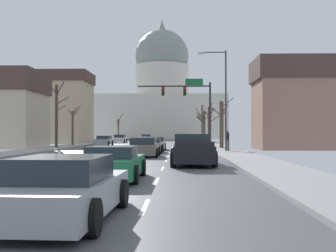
{
  "coord_description": "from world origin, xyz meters",
  "views": [
    {
      "loc": [
        4.29,
        -34.1,
        1.72
      ],
      "look_at": [
        2.59,
        30.94,
        2.59
      ],
      "focal_mm": 46.45,
      "sensor_mm": 36.0,
      "label": 1
    }
  ],
  "objects_px": {
    "street_lamp_right": "(222,91)",
    "pedestrian_00": "(227,139)",
    "sedan_near_04": "(114,164)",
    "sedan_oncoming_01": "(120,139)",
    "pickup_truck_near_03": "(192,151)",
    "sedan_near_05": "(64,190)",
    "sedan_near_01": "(150,146)",
    "sedan_oncoming_02": "(146,138)",
    "sedan_near_02": "(144,148)",
    "sedan_oncoming_00": "(104,141)",
    "signal_gantry": "(190,98)",
    "sedan_near_00": "(155,144)"
  },
  "relations": [
    {
      "from": "pickup_truck_near_03",
      "to": "sedan_near_05",
      "type": "relative_size",
      "value": 1.19
    },
    {
      "from": "sedan_near_01",
      "to": "sedan_oncoming_00",
      "type": "distance_m",
      "value": 19.05
    },
    {
      "from": "pickup_truck_near_03",
      "to": "sedan_oncoming_00",
      "type": "bearing_deg",
      "value": 108.09
    },
    {
      "from": "sedan_near_04",
      "to": "sedan_oncoming_02",
      "type": "bearing_deg",
      "value": 93.3
    },
    {
      "from": "sedan_near_01",
      "to": "pickup_truck_near_03",
      "type": "xyz_separation_m",
      "value": [
        3.08,
        -13.05,
        0.16
      ]
    },
    {
      "from": "signal_gantry",
      "to": "sedan_near_00",
      "type": "height_order",
      "value": "signal_gantry"
    },
    {
      "from": "signal_gantry",
      "to": "sedan_oncoming_00",
      "type": "xyz_separation_m",
      "value": [
        -10.55,
        6.79,
        -4.74
      ]
    },
    {
      "from": "sedan_near_01",
      "to": "pedestrian_00",
      "type": "relative_size",
      "value": 2.54
    },
    {
      "from": "sedan_near_02",
      "to": "pickup_truck_near_03",
      "type": "relative_size",
      "value": 0.81
    },
    {
      "from": "sedan_near_05",
      "to": "sedan_oncoming_02",
      "type": "height_order",
      "value": "sedan_oncoming_02"
    },
    {
      "from": "sedan_oncoming_02",
      "to": "sedan_near_00",
      "type": "bearing_deg",
      "value": -84.19
    },
    {
      "from": "sedan_near_01",
      "to": "sedan_oncoming_02",
      "type": "relative_size",
      "value": 1.0
    },
    {
      "from": "sedan_near_05",
      "to": "sedan_oncoming_02",
      "type": "relative_size",
      "value": 1.05
    },
    {
      "from": "pickup_truck_near_03",
      "to": "pedestrian_00",
      "type": "distance_m",
      "value": 14.54
    },
    {
      "from": "pickup_truck_near_03",
      "to": "sedan_near_04",
      "type": "xyz_separation_m",
      "value": [
        -3.02,
        -7.27,
        -0.16
      ]
    },
    {
      "from": "sedan_near_05",
      "to": "sedan_near_01",
      "type": "bearing_deg",
      "value": 90.3
    },
    {
      "from": "pickup_truck_near_03",
      "to": "sedan_near_04",
      "type": "relative_size",
      "value": 1.21
    },
    {
      "from": "sedan_near_00",
      "to": "sedan_near_02",
      "type": "distance_m",
      "value": 11.74
    },
    {
      "from": "street_lamp_right",
      "to": "sedan_near_05",
      "type": "height_order",
      "value": "street_lamp_right"
    },
    {
      "from": "sedan_near_04",
      "to": "sedan_oncoming_02",
      "type": "distance_m",
      "value": 61.91
    },
    {
      "from": "sedan_near_02",
      "to": "sedan_near_04",
      "type": "bearing_deg",
      "value": -89.56
    },
    {
      "from": "sedan_near_04",
      "to": "sedan_oncoming_02",
      "type": "height_order",
      "value": "sedan_oncoming_02"
    },
    {
      "from": "street_lamp_right",
      "to": "sedan_oncoming_01",
      "type": "relative_size",
      "value": 1.98
    },
    {
      "from": "pickup_truck_near_03",
      "to": "signal_gantry",
      "type": "bearing_deg",
      "value": 88.82
    },
    {
      "from": "pickup_truck_near_03",
      "to": "sedan_oncoming_02",
      "type": "distance_m",
      "value": 54.93
    },
    {
      "from": "pickup_truck_near_03",
      "to": "sedan_near_04",
      "type": "height_order",
      "value": "pickup_truck_near_03"
    },
    {
      "from": "sedan_near_01",
      "to": "sedan_near_05",
      "type": "distance_m",
      "value": 27.35
    },
    {
      "from": "sedan_near_02",
      "to": "sedan_oncoming_01",
      "type": "bearing_deg",
      "value": 100.37
    },
    {
      "from": "signal_gantry",
      "to": "sedan_oncoming_02",
      "type": "distance_m",
      "value": 31.72
    },
    {
      "from": "sedan_near_01",
      "to": "pedestrian_00",
      "type": "distance_m",
      "value": 6.58
    },
    {
      "from": "signal_gantry",
      "to": "sedan_oncoming_02",
      "type": "xyz_separation_m",
      "value": [
        -7.09,
        30.55,
        -4.74
      ]
    },
    {
      "from": "sedan_oncoming_02",
      "to": "sedan_near_02",
      "type": "bearing_deg",
      "value": -85.82
    },
    {
      "from": "sedan_near_02",
      "to": "sedan_oncoming_00",
      "type": "xyz_separation_m",
      "value": [
        -6.91,
        23.52,
        -0.03
      ]
    },
    {
      "from": "sedan_near_01",
      "to": "sedan_oncoming_02",
      "type": "xyz_separation_m",
      "value": [
        -3.51,
        41.49,
        0.02
      ]
    },
    {
      "from": "sedan_near_04",
      "to": "pedestrian_00",
      "type": "xyz_separation_m",
      "value": [
        6.42,
        21.4,
        0.53
      ]
    },
    {
      "from": "signal_gantry",
      "to": "sedan_near_01",
      "type": "xyz_separation_m",
      "value": [
        -3.57,
        -10.94,
        -4.76
      ]
    },
    {
      "from": "pedestrian_00",
      "to": "sedan_near_01",
      "type": "bearing_deg",
      "value": -170.44
    },
    {
      "from": "sedan_near_02",
      "to": "sedan_near_04",
      "type": "xyz_separation_m",
      "value": [
        0.11,
        -14.52,
        -0.05
      ]
    },
    {
      "from": "sedan_near_01",
      "to": "sedan_near_04",
      "type": "distance_m",
      "value": 20.31
    },
    {
      "from": "street_lamp_right",
      "to": "sedan_near_00",
      "type": "bearing_deg",
      "value": 138.61
    },
    {
      "from": "sedan_near_00",
      "to": "pickup_truck_near_03",
      "type": "distance_m",
      "value": 19.22
    },
    {
      "from": "pickup_truck_near_03",
      "to": "sedan_near_00",
      "type": "bearing_deg",
      "value": 98.9
    },
    {
      "from": "pickup_truck_near_03",
      "to": "pedestrian_00",
      "type": "height_order",
      "value": "pedestrian_00"
    },
    {
      "from": "signal_gantry",
      "to": "sedan_near_01",
      "type": "bearing_deg",
      "value": -108.09
    },
    {
      "from": "sedan_near_01",
      "to": "pedestrian_00",
      "type": "xyz_separation_m",
      "value": [
        6.47,
        1.09,
        0.54
      ]
    },
    {
      "from": "sedan_near_05",
      "to": "sedan_oncoming_01",
      "type": "bearing_deg",
      "value": 96.82
    },
    {
      "from": "sedan_near_04",
      "to": "sedan_oncoming_01",
      "type": "distance_m",
      "value": 52.45
    },
    {
      "from": "street_lamp_right",
      "to": "pedestrian_00",
      "type": "bearing_deg",
      "value": 37.9
    },
    {
      "from": "street_lamp_right",
      "to": "signal_gantry",
      "type": "bearing_deg",
      "value": 103.46
    },
    {
      "from": "signal_gantry",
      "to": "sedan_near_04",
      "type": "height_order",
      "value": "signal_gantry"
    }
  ]
}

